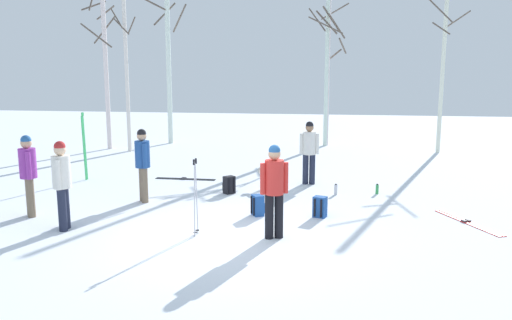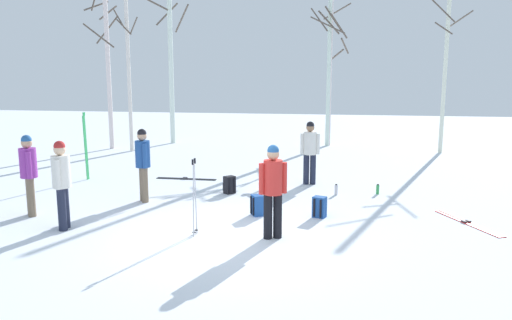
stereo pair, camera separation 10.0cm
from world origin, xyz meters
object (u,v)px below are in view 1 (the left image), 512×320
water_bottle_0 (377,189)px  birch_tree_2 (168,52)px  birch_tree_0 (105,62)px  birch_tree_5 (443,63)px  person_3 (28,170)px  dog (269,175)px  person_4 (143,160)px  birch_tree_4 (328,70)px  ski_pair_lying_1 (185,179)px  ski_pair_lying_0 (467,222)px  birch_tree_3 (327,47)px  ski_pair_planted_0 (84,147)px  backpack_0 (258,205)px  person_1 (309,149)px  ski_poles_0 (196,195)px  backpack_1 (320,207)px  person_2 (274,185)px  birch_tree_1 (125,53)px  backpack_2 (229,185)px  person_0 (62,180)px

water_bottle_0 → birch_tree_2: (-8.32, 8.22, 3.83)m
birch_tree_0 → birch_tree_5: size_ratio=0.98×
person_3 → water_bottle_0: (7.31, 3.28, -0.86)m
dog → birch_tree_2: birch_tree_2 is taller
person_4 → birch_tree_4: bearing=69.4°
ski_pair_lying_1 → birch_tree_5: (8.06, 6.50, 3.41)m
ski_pair_lying_0 → birch_tree_3: (-3.24, 10.75, 4.07)m
ski_pair_planted_0 → backpack_0: 6.11m
person_3 → ski_pair_planted_0: 3.66m
person_1 → birch_tree_2: bearing=131.7°
person_1 → birch_tree_5: 8.31m
ski_poles_0 → backpack_1: 2.78m
person_1 → ski_poles_0: person_1 is taller
ski_pair_planted_0 → birch_tree_0: bearing=110.5°
person_4 → ski_pair_lying_0: (7.08, -0.48, -0.97)m
water_bottle_0 → birch_tree_3: bearing=100.7°
person_2 → birch_tree_1: bearing=126.6°
birch_tree_2 → birch_tree_0: bearing=-132.6°
ski_pair_planted_0 → birch_tree_4: 10.81m
dog → backpack_2: size_ratio=1.68×
ski_pair_lying_0 → ski_poles_0: bearing=-161.9°
backpack_1 → birch_tree_3: (-0.29, 10.85, 3.87)m
ski_pair_lying_0 → water_bottle_0: bearing=126.3°
birch_tree_2 → person_2: bearing=-62.6°
ski_pair_lying_0 → backpack_1: (-2.95, -0.09, 0.20)m
person_1 → backpack_1: person_1 is taller
person_4 → birch_tree_2: (-2.87, 9.95, 2.97)m
person_3 → water_bottle_0: person_3 is taller
backpack_2 → birch_tree_1: (-5.43, 6.20, 3.57)m
dog → backpack_0: size_ratio=1.68×
dog → birch_tree_4: 9.19m
backpack_0 → birch_tree_0: bearing=131.6°
person_3 → birch_tree_1: birch_tree_1 is taller
dog → birch_tree_5: birch_tree_5 is taller
birch_tree_2 → birch_tree_5: bearing=-4.3°
person_1 → person_2: same height
ski_poles_0 → person_0: bearing=-177.6°
birch_tree_4 → birch_tree_2: bearing=-176.3°
person_0 → birch_tree_3: birch_tree_3 is taller
person_3 → person_2: bearing=-5.9°
backpack_1 → birch_tree_0: 12.71m
person_1 → ski_pair_lying_0: 4.68m
birch_tree_0 → birch_tree_2: birch_tree_2 is taller
birch_tree_2 → birch_tree_4: 6.84m
person_1 → birch_tree_4: bearing=88.3°
person_4 → birch_tree_4: birch_tree_4 is taller
person_1 → ski_pair_lying_0: (3.39, -3.07, -0.97)m
ski_pair_lying_0 → birch_tree_5: size_ratio=0.26×
dog → ski_pair_lying_0: 4.90m
person_3 → ski_pair_lying_0: person_3 is taller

